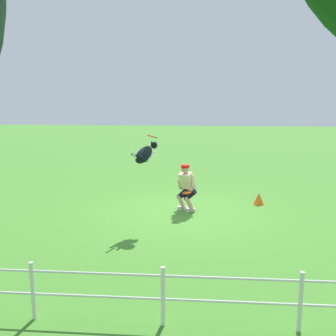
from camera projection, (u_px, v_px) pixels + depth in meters
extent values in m
plane|color=#47882E|center=(180.00, 214.00, 10.30)|extent=(60.00, 60.00, 0.00)
cube|color=silver|center=(182.00, 208.00, 10.63)|extent=(0.26, 0.10, 0.10)
cylinder|color=tan|center=(181.00, 202.00, 10.56)|extent=(0.32, 0.27, 0.37)
cylinder|color=black|center=(183.00, 194.00, 10.55)|extent=(0.42, 0.35, 0.37)
cube|color=silver|center=(190.00, 210.00, 10.46)|extent=(0.26, 0.10, 0.10)
cylinder|color=tan|center=(189.00, 204.00, 10.38)|extent=(0.32, 0.27, 0.37)
cylinder|color=black|center=(190.00, 195.00, 10.40)|extent=(0.42, 0.35, 0.37)
cube|color=beige|center=(187.00, 182.00, 10.43)|extent=(0.51, 0.53, 0.58)
cylinder|color=beige|center=(181.00, 179.00, 10.53)|extent=(0.16, 0.15, 0.29)
cylinder|color=beige|center=(193.00, 181.00, 10.28)|extent=(0.16, 0.15, 0.29)
cylinder|color=tan|center=(189.00, 189.00, 10.15)|extent=(0.23, 0.28, 0.19)
cylinder|color=tan|center=(180.00, 185.00, 10.54)|extent=(0.16, 0.15, 0.27)
sphere|color=tan|center=(185.00, 169.00, 10.29)|extent=(0.21, 0.21, 0.21)
cylinder|color=red|center=(185.00, 166.00, 10.27)|extent=(0.22, 0.22, 0.07)
cylinder|color=red|center=(183.00, 168.00, 10.20)|extent=(0.12, 0.12, 0.02)
ellipsoid|color=black|center=(144.00, 155.00, 9.12)|extent=(0.60, 0.70, 0.55)
ellipsoid|color=white|center=(148.00, 155.00, 9.24)|extent=(0.15, 0.21, 0.18)
sphere|color=black|center=(154.00, 145.00, 9.38)|extent=(0.17, 0.17, 0.17)
cone|color=black|center=(156.00, 146.00, 9.45)|extent=(0.12, 0.12, 0.09)
cone|color=black|center=(155.00, 142.00, 9.31)|extent=(0.06, 0.06, 0.07)
cone|color=black|center=(152.00, 142.00, 9.38)|extent=(0.06, 0.06, 0.07)
cylinder|color=white|center=(151.00, 156.00, 9.20)|extent=(0.23, 0.29, 0.24)
cylinder|color=white|center=(146.00, 155.00, 9.31)|extent=(0.23, 0.29, 0.24)
cylinder|color=black|center=(142.00, 158.00, 8.94)|extent=(0.23, 0.29, 0.24)
cylinder|color=black|center=(136.00, 157.00, 9.05)|extent=(0.23, 0.29, 0.24)
cylinder|color=white|center=(133.00, 154.00, 8.83)|extent=(0.15, 0.19, 0.23)
cylinder|color=red|center=(152.00, 137.00, 9.18)|extent=(0.30, 0.32, 0.14)
cylinder|color=#E14A12|center=(187.00, 193.00, 10.06)|extent=(0.31, 0.32, 0.07)
cylinder|color=white|center=(300.00, 302.00, 5.10)|extent=(0.06, 0.06, 0.86)
cylinder|color=white|center=(163.00, 296.00, 5.24)|extent=(0.06, 0.06, 0.86)
cylinder|color=white|center=(33.00, 291.00, 5.38)|extent=(0.06, 0.06, 0.86)
cylinder|color=white|center=(163.00, 299.00, 5.25)|extent=(14.68, 0.04, 0.04)
cylinder|color=white|center=(163.00, 276.00, 5.19)|extent=(14.68, 0.04, 0.04)
cone|color=orange|center=(259.00, 199.00, 11.14)|extent=(0.31, 0.31, 0.34)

